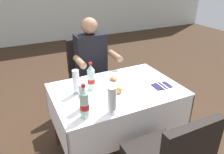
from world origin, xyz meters
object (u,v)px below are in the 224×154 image
at_px(chair_far_diner_seat, 88,73).
at_px(cola_bottle_primary, 84,103).
at_px(plate_far_diner, 114,80).
at_px(seated_diner_far, 93,64).
at_px(plate_near_camera, 118,95).
at_px(napkin_cutlery_set, 162,86).
at_px(beer_glass_right, 112,100).
at_px(beer_glass_left, 76,81).
at_px(beer_glass_middle, 83,97).
at_px(cola_bottle_secondary, 91,78).
at_px(main_dining_table, 116,104).

relative_size(chair_far_diner_seat, cola_bottle_primary, 3.45).
bearing_deg(chair_far_diner_seat, plate_far_diner, -85.70).
xyz_separation_m(plate_far_diner, cola_bottle_primary, (-0.47, -0.44, 0.11)).
xyz_separation_m(seated_diner_far, plate_near_camera, (-0.08, -0.81, 0.02)).
xyz_separation_m(plate_far_diner, napkin_cutlery_set, (0.37, -0.29, -0.01)).
bearing_deg(seated_diner_far, napkin_cutlery_set, -64.91).
bearing_deg(chair_far_diner_seat, beer_glass_right, -100.68).
bearing_deg(beer_glass_left, cola_bottle_primary, -98.27).
height_order(beer_glass_left, beer_glass_middle, beer_glass_left).
height_order(chair_far_diner_seat, napkin_cutlery_set, chair_far_diner_seat).
distance_m(chair_far_diner_seat, beer_glass_right, 1.18).
bearing_deg(chair_far_diner_seat, plate_near_camera, -93.19).
relative_size(plate_near_camera, beer_glass_right, 1.10).
bearing_deg(seated_diner_far, plate_near_camera, -95.54).
height_order(seated_diner_far, beer_glass_left, seated_diner_far).
bearing_deg(napkin_cutlery_set, beer_glass_right, -163.41).
bearing_deg(plate_near_camera, seated_diner_far, 84.46).
bearing_deg(plate_near_camera, cola_bottle_primary, -155.99).
relative_size(plate_far_diner, beer_glass_left, 1.06).
distance_m(plate_near_camera, cola_bottle_secondary, 0.29).
relative_size(cola_bottle_primary, napkin_cutlery_set, 1.46).
height_order(beer_glass_middle, beer_glass_right, beer_glass_right).
bearing_deg(plate_far_diner, seated_diner_far, 92.27).
bearing_deg(plate_far_diner, beer_glass_right, -118.52).
relative_size(seated_diner_far, plate_far_diner, 5.19).
xyz_separation_m(beer_glass_left, beer_glass_middle, (-0.03, -0.26, -0.01)).
bearing_deg(main_dining_table, chair_far_diner_seat, 90.00).
height_order(seated_diner_far, cola_bottle_primary, seated_diner_far).
distance_m(plate_far_diner, cola_bottle_primary, 0.65).
distance_m(cola_bottle_secondary, napkin_cutlery_set, 0.69).
distance_m(beer_glass_left, beer_glass_right, 0.44).
distance_m(beer_glass_left, napkin_cutlery_set, 0.82).
distance_m(plate_far_diner, napkin_cutlery_set, 0.47).
height_order(plate_near_camera, cola_bottle_secondary, cola_bottle_secondary).
relative_size(beer_glass_middle, cola_bottle_primary, 0.78).
height_order(main_dining_table, beer_glass_middle, beer_glass_middle).
relative_size(cola_bottle_secondary, napkin_cutlery_set, 1.42).
bearing_deg(plate_near_camera, cola_bottle_secondary, 127.28).
bearing_deg(napkin_cutlery_set, plate_far_diner, 141.43).
bearing_deg(chair_far_diner_seat, cola_bottle_primary, -111.10).
height_order(main_dining_table, seated_diner_far, seated_diner_far).
bearing_deg(beer_glass_middle, beer_glass_left, 83.82).
height_order(cola_bottle_primary, cola_bottle_secondary, cola_bottle_primary).
distance_m(chair_far_diner_seat, cola_bottle_primary, 1.20).
distance_m(main_dining_table, chair_far_diner_seat, 0.79).
bearing_deg(beer_glass_right, plate_far_diner, 61.48).
bearing_deg(chair_far_diner_seat, beer_glass_left, -117.10).
relative_size(chair_far_diner_seat, beer_glass_right, 4.23).
height_order(seated_diner_far, beer_glass_right, seated_diner_far).
distance_m(cola_bottle_primary, cola_bottle_secondary, 0.43).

